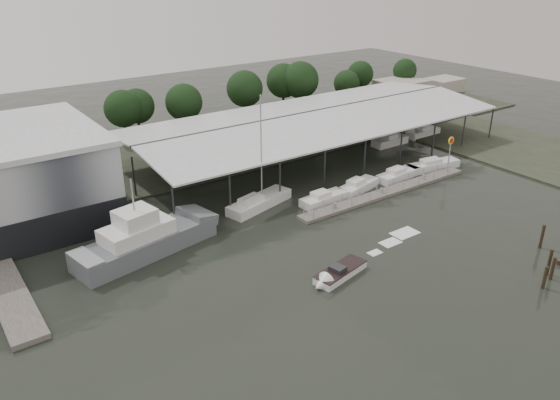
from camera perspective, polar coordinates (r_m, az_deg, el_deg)
ground at (r=56.51m, az=7.73°, el=-6.20°), size 200.00×200.00×0.00m
land_strip_far at (r=88.77m, az=-11.01°, el=5.17°), size 140.00×30.00×0.30m
land_strip_east at (r=95.34m, az=23.80°, el=4.85°), size 20.00×60.00×0.30m
covered_boat_shed at (r=84.09m, az=3.51°, el=8.82°), size 58.24×24.00×6.96m
trawler_dock at (r=56.55m, az=-26.54°, el=-8.50°), size 3.00×18.00×0.50m
floating_dock at (r=72.32m, az=11.11°, el=0.79°), size 28.00×2.00×1.40m
shell_fuel_sign at (r=79.75m, az=17.36°, el=5.22°), size 1.10×0.18×5.55m
distant_commercial_buildings at (r=125.42m, az=13.91°, el=11.30°), size 22.00×8.00×4.00m
grey_trawler at (r=58.29m, az=-13.76°, el=-3.93°), size 16.33×7.28×8.84m
white_sailboat at (r=67.07m, az=-2.26°, el=-0.23°), size 9.74×4.91×14.10m
speedboat_underway at (r=53.12m, az=5.95°, el=-7.75°), size 17.61×5.47×2.00m
moored_cruiser_0 at (r=68.35m, az=4.53°, el=0.15°), size 6.50×2.57×1.70m
moored_cruiser_1 at (r=72.60m, az=8.17°, el=1.45°), size 6.96×3.65×1.70m
moored_cruiser_2 at (r=77.44m, az=12.24°, el=2.62°), size 7.32×2.74×1.70m
moored_cruiser_3 at (r=82.17m, az=15.61°, el=3.53°), size 8.71×3.55×1.70m
horizon_tree_line at (r=102.58m, az=-1.59°, el=11.66°), size 69.35×10.15×10.38m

